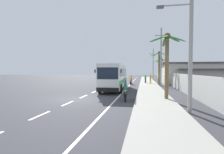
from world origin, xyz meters
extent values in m
plane|color=#3A3A3F|center=(0.00, 0.00, 0.00)|extent=(160.00, 160.00, 0.00)
cube|color=#A8A399|center=(6.80, 10.00, 0.07)|extent=(3.20, 90.00, 0.14)
cube|color=white|center=(0.00, -5.51, 0.00)|extent=(0.16, 2.00, 0.01)
cube|color=white|center=(0.00, -1.89, 0.00)|extent=(0.16, 2.00, 0.01)
cube|color=white|center=(0.00, 1.73, 0.00)|extent=(0.16, 2.00, 0.01)
cube|color=white|center=(0.00, 5.35, 0.00)|extent=(0.16, 2.00, 0.01)
cube|color=white|center=(0.00, 8.97, 0.00)|extent=(0.16, 2.00, 0.01)
cube|color=white|center=(0.00, 12.60, 0.00)|extent=(0.16, 2.00, 0.01)
cube|color=white|center=(0.00, 16.22, 0.00)|extent=(0.16, 2.00, 0.01)
cube|color=white|center=(0.00, 19.84, 0.00)|extent=(0.16, 2.00, 0.01)
cube|color=white|center=(0.00, 23.46, 0.00)|extent=(0.16, 2.00, 0.01)
cube|color=white|center=(0.00, 27.08, 0.00)|extent=(0.16, 2.00, 0.01)
cube|color=white|center=(0.00, 30.71, 0.00)|extent=(0.16, 2.00, 0.01)
cube|color=white|center=(0.00, 34.33, 0.00)|extent=(0.16, 2.00, 0.01)
cube|color=white|center=(0.00, 37.95, 0.00)|extent=(0.16, 2.00, 0.01)
cube|color=white|center=(0.00, 41.57, 0.00)|extent=(0.16, 2.00, 0.01)
cube|color=white|center=(0.00, 45.19, 0.00)|extent=(0.16, 2.00, 0.01)
cube|color=white|center=(0.00, 48.81, 0.00)|extent=(0.16, 2.00, 0.01)
cube|color=white|center=(3.46, 15.00, 0.00)|extent=(0.14, 70.00, 0.01)
cube|color=#B2B2AD|center=(10.60, 14.00, 1.08)|extent=(0.24, 60.00, 2.16)
cube|color=silver|center=(2.01, 8.48, 1.86)|extent=(2.79, 11.29, 2.93)
cube|color=#192333|center=(2.00, 8.68, 2.37)|extent=(2.79, 10.40, 0.94)
cube|color=#192333|center=(2.20, 2.92, 2.30)|extent=(2.22, 0.18, 1.23)
cube|color=#1E843D|center=(2.01, 8.48, 1.20)|extent=(2.82, 11.07, 0.53)
cube|color=black|center=(2.20, 2.83, 0.59)|extent=(2.37, 0.24, 0.44)
cube|color=#B7B7B7|center=(1.96, 9.88, 3.46)|extent=(1.41, 2.51, 0.28)
cube|color=black|center=(3.58, 3.17, 2.52)|extent=(0.12, 0.08, 0.36)
cube|color=black|center=(0.81, 3.08, 2.52)|extent=(0.12, 0.08, 0.36)
cylinder|color=black|center=(3.32, 4.60, 0.52)|extent=(0.36, 1.05, 1.04)
cylinder|color=black|center=(0.96, 4.52, 0.52)|extent=(0.36, 1.05, 1.04)
cylinder|color=black|center=(3.08, 11.88, 0.52)|extent=(0.36, 1.05, 1.04)
cylinder|color=black|center=(0.71, 11.80, 0.52)|extent=(0.36, 1.05, 1.04)
cylinder|color=black|center=(3.55, 16.68, 0.30)|extent=(0.15, 0.61, 0.60)
cylinder|color=black|center=(3.66, 18.04, 0.30)|extent=(0.17, 0.61, 0.60)
cube|color=red|center=(3.60, 17.31, 0.52)|extent=(0.33, 1.12, 0.36)
cube|color=black|center=(3.62, 17.61, 0.72)|extent=(0.29, 0.62, 0.12)
cylinder|color=gray|center=(3.56, 16.80, 0.60)|extent=(0.09, 0.32, 0.67)
cylinder|color=black|center=(3.56, 16.90, 1.04)|extent=(0.56, 0.08, 0.04)
sphere|color=#EAEACC|center=(3.55, 16.78, 0.90)|extent=(0.14, 0.14, 0.14)
cylinder|color=gold|center=(3.62, 17.56, 1.06)|extent=(0.32, 0.32, 0.68)
sphere|color=red|center=(3.62, 17.56, 1.53)|extent=(0.26, 0.26, 0.26)
cylinder|color=black|center=(4.39, -0.41, 0.30)|extent=(0.15, 0.61, 0.60)
cylinder|color=black|center=(4.26, 0.94, 0.30)|extent=(0.17, 0.61, 0.60)
cube|color=black|center=(4.33, 0.22, 0.52)|extent=(0.34, 1.12, 0.36)
cube|color=black|center=(4.30, 0.51, 0.72)|extent=(0.29, 0.62, 0.12)
cylinder|color=gray|center=(4.37, -0.29, 0.60)|extent=(0.09, 0.32, 0.67)
cylinder|color=black|center=(4.36, -0.19, 1.04)|extent=(0.56, 0.09, 0.04)
sphere|color=#EAEACC|center=(4.38, -0.31, 0.90)|extent=(0.14, 0.14, 0.14)
cylinder|color=#2D7A47|center=(4.30, 0.46, 1.01)|extent=(0.32, 0.32, 0.58)
sphere|color=blue|center=(4.30, 0.46, 1.43)|extent=(0.26, 0.26, 0.26)
cylinder|color=navy|center=(6.27, 19.65, 0.54)|extent=(0.28, 0.28, 0.79)
cylinder|color=#2D7A47|center=(6.27, 19.65, 1.25)|extent=(0.36, 0.36, 0.63)
sphere|color=beige|center=(6.27, 19.65, 1.66)|extent=(0.20, 0.20, 0.20)
cylinder|color=gold|center=(7.21, 19.07, 0.55)|extent=(0.28, 0.28, 0.82)
cylinder|color=gold|center=(7.21, 19.07, 1.28)|extent=(0.36, 0.36, 0.65)
sphere|color=brown|center=(7.21, 19.07, 1.70)|extent=(0.21, 0.21, 0.21)
cylinder|color=#9E9E99|center=(8.62, -3.42, 4.33)|extent=(0.24, 0.24, 8.65)
cylinder|color=#9E9E99|center=(7.72, -3.42, 6.52)|extent=(1.80, 0.09, 0.09)
cube|color=#4C4C51|center=(6.82, -3.42, 6.46)|extent=(0.44, 0.24, 0.14)
cylinder|color=#9E9E99|center=(8.63, 14.19, 4.73)|extent=(0.24, 0.24, 9.45)
cube|color=#9E9E99|center=(8.63, 14.19, 8.21)|extent=(1.94, 0.12, 0.12)
cylinder|color=#4C4742|center=(7.86, 14.19, 8.33)|extent=(0.08, 0.08, 0.16)
cylinder|color=#4C4742|center=(9.41, 14.19, 8.33)|extent=(0.08, 0.08, 0.16)
cylinder|color=#9E9E99|center=(8.38, 31.79, 4.14)|extent=(0.24, 0.24, 8.28)
cube|color=#9E9E99|center=(8.38, 31.79, 6.92)|extent=(2.14, 0.12, 0.12)
cylinder|color=#4C4742|center=(7.53, 31.79, 7.04)|extent=(0.08, 0.08, 0.16)
cylinder|color=#4C4742|center=(9.24, 31.79, 7.04)|extent=(0.08, 0.08, 0.16)
cylinder|color=brown|center=(9.61, 24.00, 2.52)|extent=(0.35, 0.35, 5.03)
ellipsoid|color=#337F33|center=(10.43, 24.16, 4.89)|extent=(1.75, 0.69, 0.60)
ellipsoid|color=#337F33|center=(9.89, 24.78, 4.86)|extent=(0.92, 1.72, 0.66)
ellipsoid|color=#337F33|center=(9.23, 24.75, 4.88)|extent=(1.09, 1.69, 0.63)
ellipsoid|color=#337F33|center=(8.83, 23.87, 4.74)|extent=(1.66, 0.61, 0.88)
ellipsoid|color=#337F33|center=(9.13, 23.41, 4.69)|extent=(1.27, 1.45, 0.98)
ellipsoid|color=#337F33|center=(10.06, 23.30, 4.84)|extent=(1.22, 1.61, 0.70)
sphere|color=brown|center=(9.61, 24.00, 5.08)|extent=(0.56, 0.56, 0.56)
cylinder|color=brown|center=(7.85, 1.09, 2.76)|extent=(0.33, 0.33, 5.51)
ellipsoid|color=#3D893D|center=(8.62, 1.10, 5.33)|extent=(1.59, 0.40, 0.67)
ellipsoid|color=#3D893D|center=(8.45, 1.60, 5.41)|extent=(1.46, 1.32, 0.53)
ellipsoid|color=#3D893D|center=(7.76, 1.81, 5.25)|extent=(0.54, 1.55, 0.84)
ellipsoid|color=#3D893D|center=(7.10, 1.31, 5.38)|extent=(1.64, 0.81, 0.58)
ellipsoid|color=#3D893D|center=(7.14, 0.77, 5.34)|extent=(1.60, 0.97, 0.65)
ellipsoid|color=#3D893D|center=(7.65, 0.32, 5.41)|extent=(0.75, 1.65, 0.53)
ellipsoid|color=#3D893D|center=(8.40, 0.57, 5.29)|extent=(1.38, 1.32, 0.76)
sphere|color=brown|center=(7.85, 1.09, 5.56)|extent=(0.56, 0.56, 0.56)
cylinder|color=brown|center=(8.55, 16.49, 2.81)|extent=(0.32, 0.32, 5.62)
ellipsoid|color=#3D893D|center=(9.37, 16.52, 5.44)|extent=(1.68, 0.41, 0.68)
ellipsoid|color=#3D893D|center=(8.81, 17.20, 5.30)|extent=(0.87, 1.59, 0.96)
ellipsoid|color=#3D893D|center=(7.81, 16.84, 5.45)|extent=(1.67, 1.04, 0.67)
ellipsoid|color=#3D893D|center=(7.94, 16.00, 5.36)|extent=(1.48, 1.29, 0.84)
ellipsoid|color=#3D893D|center=(8.68, 15.71, 5.38)|extent=(0.61, 1.67, 0.79)
sphere|color=brown|center=(8.55, 16.49, 5.67)|extent=(0.56, 0.56, 0.56)
cube|color=beige|center=(16.19, 19.56, 1.90)|extent=(13.27, 6.65, 3.79)
cube|color=#4C474C|center=(16.19, 19.56, 3.91)|extent=(14.07, 7.05, 0.24)
cube|color=#4C474C|center=(16.19, 15.88, 2.84)|extent=(9.29, 0.80, 0.10)
camera|label=1|loc=(5.85, -14.31, 2.60)|focal=27.27mm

